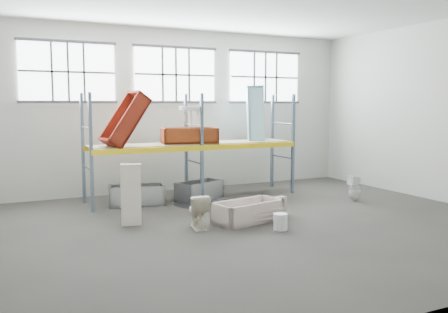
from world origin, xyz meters
TOP-DOWN VIEW (x-y plane):
  - floor at (0.00, 0.00)m, footprint 12.00×10.00m
  - wall_back at (0.00, 5.05)m, footprint 12.00×0.10m
  - wall_right at (6.05, 0.00)m, footprint 0.10×10.00m
  - window_left at (-3.20, 4.94)m, footprint 2.60×0.04m
  - window_mid at (0.00, 4.94)m, footprint 2.60×0.04m
  - window_right at (3.20, 4.94)m, footprint 2.60×0.04m
  - rack_upright_la at (-3.00, 2.90)m, footprint 0.08×0.08m
  - rack_upright_lb at (-3.00, 4.10)m, footprint 0.08×0.08m
  - rack_upright_ma at (0.00, 2.90)m, footprint 0.08×0.08m
  - rack_upright_mb at (0.00, 4.10)m, footprint 0.08×0.08m
  - rack_upright_ra at (3.00, 2.90)m, footprint 0.08×0.08m
  - rack_upright_rb at (3.00, 4.10)m, footprint 0.08×0.08m
  - rack_beam_front at (0.00, 2.90)m, footprint 6.00×0.10m
  - rack_beam_back at (0.00, 4.10)m, footprint 6.00×0.10m
  - shelf_deck at (0.00, 3.50)m, footprint 5.90×1.10m
  - wet_patch at (0.00, 2.70)m, footprint 1.80×1.80m
  - bathtub_beige at (0.04, 0.31)m, footprint 1.76×1.10m
  - cistern_spare at (1.02, 0.53)m, footprint 0.41×0.26m
  - sink_in_tub at (0.48, 0.73)m, footprint 0.45×0.45m
  - toilet_beige at (-1.23, 0.27)m, footprint 0.55×0.81m
  - cistern_tall at (-2.45, 1.22)m, footprint 0.51×0.40m
  - toilet_white at (3.92, 1.15)m, footprint 0.37×0.36m
  - steel_tub_left at (-1.77, 3.24)m, footprint 1.57×0.96m
  - steel_tub_right at (0.07, 3.26)m, footprint 1.54×1.16m
  - rust_tub_flat at (-0.18, 3.38)m, footprint 1.65×0.98m
  - rust_tub_tilted at (-2.03, 3.30)m, footprint 1.36×0.94m
  - sink_on_shelf at (-0.18, 3.23)m, footprint 0.82×0.73m
  - blue_tub_upright at (2.15, 3.72)m, footprint 0.83×0.96m
  - bucket at (0.32, -0.64)m, footprint 0.31×0.31m

SIDE VIEW (x-z plane):
  - floor at x=0.00m, z-range -0.10..0.00m
  - wet_patch at x=0.00m, z-range 0.00..0.00m
  - sink_in_tub at x=0.48m, z-range 0.08..0.24m
  - bucket at x=0.32m, z-range 0.00..0.36m
  - bathtub_beige at x=0.04m, z-range 0.00..0.48m
  - steel_tub_right at x=0.07m, z-range 0.00..0.51m
  - steel_tub_left at x=-1.77m, z-range 0.00..0.54m
  - cistern_spare at x=1.02m, z-range 0.10..0.46m
  - toilet_white at x=3.92m, z-range 0.00..0.72m
  - toilet_beige at x=-1.23m, z-range 0.00..0.76m
  - cistern_tall at x=-2.45m, z-range 0.00..1.38m
  - rack_upright_la at x=-3.00m, z-range 0.00..3.00m
  - rack_upright_lb at x=-3.00m, z-range 0.00..3.00m
  - rack_upright_ma at x=0.00m, z-range 0.00..3.00m
  - rack_upright_mb at x=0.00m, z-range 0.00..3.00m
  - rack_upright_ra at x=3.00m, z-range 0.00..3.00m
  - rack_upright_rb at x=3.00m, z-range 0.00..3.00m
  - rack_beam_front at x=0.00m, z-range 1.43..1.57m
  - rack_beam_back at x=0.00m, z-range 1.43..1.57m
  - shelf_deck at x=0.00m, z-range 1.57..1.59m
  - rust_tub_flat at x=-0.18m, z-range 1.60..2.04m
  - sink_on_shelf at x=-0.18m, z-range 1.79..2.40m
  - rust_tub_tilted at x=-2.03m, z-range 1.53..3.06m
  - blue_tub_upright at x=2.15m, z-range 1.53..3.26m
  - wall_back at x=0.00m, z-range 0.00..5.00m
  - wall_right at x=6.05m, z-range 0.00..5.00m
  - window_left at x=-3.20m, z-range 2.80..4.40m
  - window_mid at x=0.00m, z-range 2.80..4.40m
  - window_right at x=3.20m, z-range 2.80..4.40m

